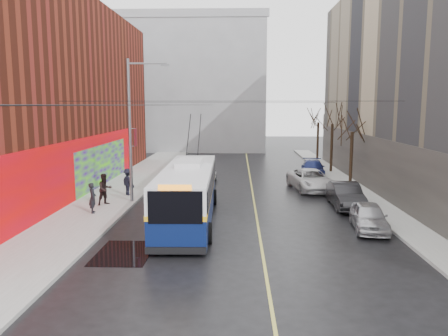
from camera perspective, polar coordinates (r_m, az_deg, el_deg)
The scene contains 22 objects.
ground at distance 18.09m, azimuth 0.33°, elevation -11.81°, with size 140.00×140.00×0.00m, color black.
sidewalk_left at distance 30.81m, azimuth -14.13°, elevation -3.48°, with size 4.00×60.00×0.15m, color gray.
sidewalk_right at distance 30.84m, azimuth 17.94°, elevation -3.62°, with size 2.00×60.00×0.15m, color gray.
lane_line at distance 31.62m, azimuth 3.72°, elevation -3.08°, with size 0.12×50.00×0.01m, color #BFB74C.
building_left at distance 35.08m, azimuth -26.42°, elevation 8.68°, with size 12.11×36.00×14.00m.
building_far at distance 62.38m, azimuth -4.17°, elevation 10.81°, with size 20.50×12.10×18.00m.
streetlight_pole at distance 27.82m, azimuth -11.90°, elevation 5.27°, with size 2.65×0.60×9.00m.
catenary_wires at distance 31.90m, azimuth -3.56°, elevation 8.31°, with size 18.00×60.00×0.22m.
tree_near at distance 34.10m, azimuth 16.46°, elevation 5.85°, with size 3.20×3.20×6.40m.
tree_mid at distance 40.91m, azimuth 14.01°, elevation 6.67°, with size 3.20×3.20×6.68m.
tree_far at distance 47.78m, azimuth 12.24°, elevation 6.79°, with size 3.20×3.20×6.57m.
puddle at distance 19.25m, azimuth -12.91°, elevation -10.76°, with size 2.29×3.32×0.01m, color black.
pigeons_flying at distance 27.35m, azimuth -5.65°, elevation 9.49°, with size 3.24×1.69×0.35m.
trolleybus at distance 23.44m, azimuth -4.68°, elevation -3.21°, with size 2.99×11.93×5.62m.
parked_car_a at distance 23.07m, azimuth 18.40°, elevation -6.05°, with size 1.60×3.97×1.35m, color #B9BABF.
parked_car_b at distance 27.56m, azimuth 15.59°, elevation -3.46°, with size 1.61×4.61×1.52m, color black.
parked_car_c at distance 32.64m, azimuth 11.26°, elevation -1.52°, with size 2.51×5.44×1.51m, color silver.
parked_car_d at distance 38.94m, azimuth 11.51°, elevation -0.04°, with size 1.96×4.83×1.40m, color navy.
following_car at distance 34.87m, azimuth -2.40°, elevation -0.90°, with size 1.58×3.92×1.34m, color #AAABAF.
pedestrian_a at distance 25.71m, azimuth -16.78°, elevation -3.76°, with size 0.63×0.41×1.72m, color black.
pedestrian_b at distance 27.64m, azimuth -15.29°, elevation -2.68°, with size 0.93×0.72×1.91m, color black.
pedestrian_c at distance 30.16m, azimuth -12.38°, elevation -1.77°, with size 1.18×0.68×1.82m, color black.
Camera 1 is at (0.44, -16.99, 6.21)m, focal length 35.00 mm.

